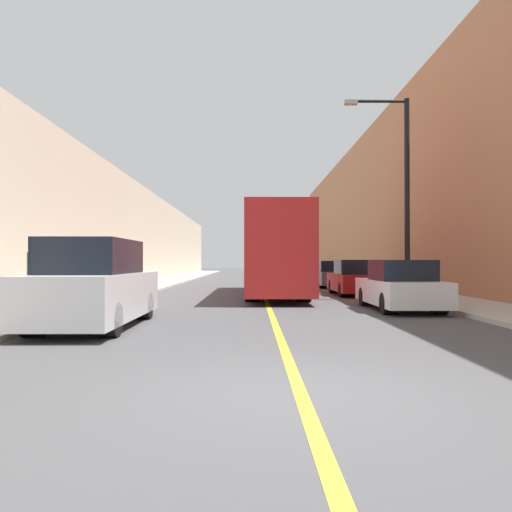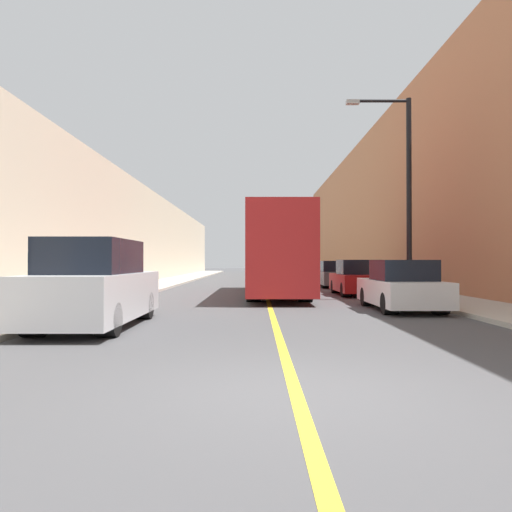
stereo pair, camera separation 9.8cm
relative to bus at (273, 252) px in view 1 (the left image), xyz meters
name	(u,v)px [view 1 (the left image)]	position (x,y,z in m)	size (l,w,h in m)	color
ground_plane	(300,393)	(-0.41, -16.40, -1.89)	(200.00, 200.00, 0.00)	#474749
sidewalk_left	(169,281)	(-6.88, 13.60, -1.83)	(2.68, 72.00, 0.13)	#B2AA9E
sidewalk_right	(350,281)	(6.07, 13.60, -1.83)	(2.68, 72.00, 0.13)	#B2AA9E
building_row_left	(122,236)	(-10.23, 13.60, 1.38)	(4.00, 72.00, 6.54)	beige
building_row_right	(396,205)	(9.41, 13.60, 3.64)	(4.00, 72.00, 11.06)	#B2724C
road_center_line	(260,282)	(-0.41, 13.60, -1.89)	(0.16, 72.00, 0.01)	gold
bus	(273,252)	(0.00, 0.00, 0.00)	(2.41, 12.07, 3.56)	#AD1E1E
parked_suv_left	(95,287)	(-4.49, -10.77, -0.98)	(1.86, 4.97, 1.97)	silver
car_right_near	(400,288)	(3.57, -6.83, -1.20)	(1.80, 4.37, 1.53)	silver
car_right_mid	(355,279)	(3.60, -0.12, -1.20)	(1.85, 4.27, 1.56)	maroon
car_right_far	(332,275)	(3.67, 6.69, -1.21)	(1.82, 4.59, 1.52)	#51565B
street_lamp_right	(402,184)	(4.81, -2.91, 2.58)	(2.51, 0.24, 7.64)	black
pedestrian	(37,278)	(-6.23, -9.75, -0.81)	(0.41, 0.26, 1.84)	navy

